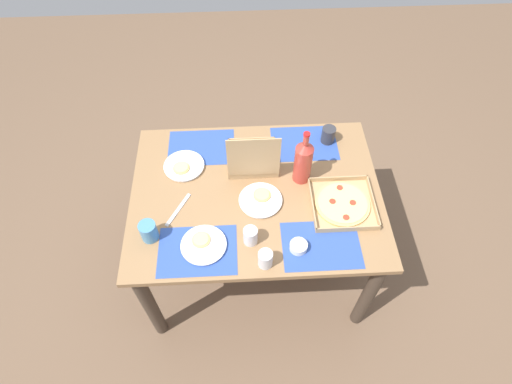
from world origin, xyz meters
TOP-DOWN VIEW (x-y plane):
  - ground_plane at (0.00, 0.00)m, footprint 6.00×6.00m
  - dining_table at (0.00, 0.00)m, footprint 1.26×0.94m
  - placemat_near_left at (-0.28, -0.32)m, footprint 0.36×0.26m
  - placemat_near_right at (0.28, -0.32)m, footprint 0.36×0.26m
  - placemat_far_left at (-0.28, 0.32)m, footprint 0.36×0.26m
  - placemat_far_right at (0.28, 0.32)m, footprint 0.36×0.26m
  - pizza_box_corner_right at (0.01, -0.19)m, footprint 0.26×0.27m
  - pizza_box_corner_left at (-0.42, 0.10)m, footprint 0.31×0.31m
  - plate_far_right at (-0.02, 0.06)m, footprint 0.22×0.22m
  - plate_near_right at (0.37, -0.18)m, footprint 0.21×0.21m
  - plate_far_left at (0.26, 0.30)m, footprint 0.21×0.21m
  - soda_bottle at (-0.24, -0.08)m, footprint 0.09×0.09m
  - cup_dark at (-0.41, -0.33)m, footprint 0.07×0.07m
  - cup_red at (0.50, 0.24)m, footprint 0.08×0.08m
  - cup_clear_left at (0.04, 0.28)m, footprint 0.07×0.07m
  - cup_spare at (-0.02, 0.40)m, footprint 0.07×0.07m
  - condiment_bowl at (-0.18, 0.33)m, footprint 0.08×0.08m
  - knife_by_far_left at (0.39, 0.09)m, footprint 0.12×0.19m

SIDE VIEW (x-z plane):
  - ground_plane at x=0.00m, z-range 0.00..0.00m
  - dining_table at x=0.00m, z-range 0.25..0.99m
  - placemat_near_left at x=-0.28m, z-range 0.74..0.74m
  - placemat_near_right at x=0.28m, z-range 0.74..0.74m
  - placemat_far_left at x=-0.28m, z-range 0.74..0.74m
  - placemat_far_right at x=0.28m, z-range 0.74..0.74m
  - knife_by_far_left at x=0.39m, z-range 0.74..0.74m
  - plate_far_left at x=0.26m, z-range 0.73..0.76m
  - plate_near_right at x=0.37m, z-range 0.73..0.76m
  - plate_far_right at x=-0.02m, z-range 0.73..0.76m
  - pizza_box_corner_left at x=-0.42m, z-range 0.73..0.77m
  - condiment_bowl at x=-0.18m, z-range 0.74..0.77m
  - cup_spare at x=-0.02m, z-range 0.74..0.83m
  - pizza_box_corner_right at x=0.01m, z-range 0.64..0.93m
  - cup_clear_left at x=0.04m, z-range 0.74..0.83m
  - cup_dark at x=-0.41m, z-range 0.74..0.83m
  - cup_red at x=0.50m, z-range 0.74..0.84m
  - soda_bottle at x=-0.24m, z-range 0.71..1.03m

